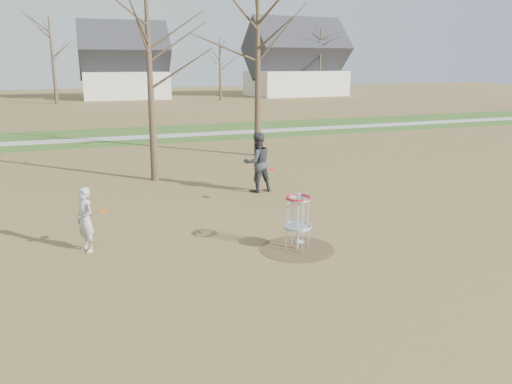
% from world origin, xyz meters
% --- Properties ---
extents(ground, '(160.00, 160.00, 0.00)m').
position_xyz_m(ground, '(0.00, 0.00, 0.00)').
color(ground, brown).
rests_on(ground, ground).
extents(green_band, '(160.00, 8.00, 0.01)m').
position_xyz_m(green_band, '(0.00, 21.00, 0.01)').
color(green_band, '#2D5119').
rests_on(green_band, ground).
extents(footpath, '(160.00, 1.50, 0.01)m').
position_xyz_m(footpath, '(0.00, 20.00, 0.01)').
color(footpath, '#9E9E99').
rests_on(footpath, green_band).
extents(dirt_circle, '(1.80, 1.80, 0.01)m').
position_xyz_m(dirt_circle, '(0.00, 0.00, 0.01)').
color(dirt_circle, '#47331E').
rests_on(dirt_circle, ground).
extents(player_standing, '(0.59, 0.67, 1.55)m').
position_xyz_m(player_standing, '(-4.74, 1.65, 0.78)').
color(player_standing, '#ACACAC').
rests_on(player_standing, ground).
extents(player_throwing, '(1.07, 0.87, 2.06)m').
position_xyz_m(player_throwing, '(1.05, 5.51, 1.03)').
color(player_throwing, '#323437').
rests_on(player_throwing, ground).
extents(disc_grounded, '(0.22, 0.22, 0.02)m').
position_xyz_m(disc_grounded, '(0.25, 0.39, 0.02)').
color(disc_grounded, silver).
rests_on(disc_grounded, dirt_circle).
extents(discs_in_play, '(5.41, 2.34, 0.23)m').
position_xyz_m(discs_in_play, '(-1.63, 2.66, 1.08)').
color(discs_in_play, red).
rests_on(discs_in_play, ground).
extents(disc_golf_basket, '(0.64, 0.64, 1.35)m').
position_xyz_m(disc_golf_basket, '(0.00, 0.00, 0.91)').
color(disc_golf_basket, '#9EA3AD').
rests_on(disc_golf_basket, ground).
extents(bare_trees, '(52.62, 44.98, 9.00)m').
position_xyz_m(bare_trees, '(1.78, 35.79, 5.35)').
color(bare_trees, '#382B1E').
rests_on(bare_trees, ground).
extents(houses_row, '(56.51, 10.01, 7.26)m').
position_xyz_m(houses_row, '(4.32, 52.56, 3.52)').
color(houses_row, silver).
rests_on(houses_row, ground).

